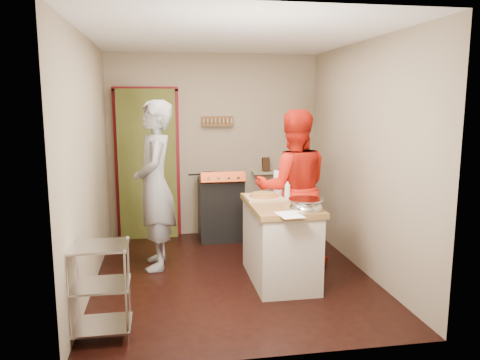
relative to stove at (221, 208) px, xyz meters
name	(u,v)px	position (x,y,z in m)	size (l,w,h in m)	color
floor	(232,275)	(-0.05, -1.42, -0.45)	(3.50, 3.50, 0.00)	black
back_wall	(170,158)	(-0.69, 0.36, 0.68)	(3.00, 0.44, 2.60)	gray
left_wall	(88,163)	(-1.55, -1.42, 0.85)	(0.04, 3.50, 2.60)	gray
right_wall	(363,158)	(1.45, -1.42, 0.85)	(0.04, 3.50, 2.60)	gray
ceiling	(232,35)	(-0.05, -1.42, 2.16)	(3.00, 3.50, 0.02)	white
stove	(221,208)	(0.00, 0.00, 0.00)	(0.60, 0.63, 1.00)	black
wire_shelving	(100,286)	(-1.33, -2.62, -0.01)	(0.48, 0.40, 0.80)	silver
island	(280,239)	(0.44, -1.65, 0.01)	(0.68, 1.29, 1.18)	#B7AD9B
person_stripe	(155,185)	(-0.89, -1.00, 0.52)	(0.71, 0.47, 1.95)	#A2A2A7
person_red	(293,189)	(0.71, -1.18, 0.47)	(0.89, 0.70, 1.84)	red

